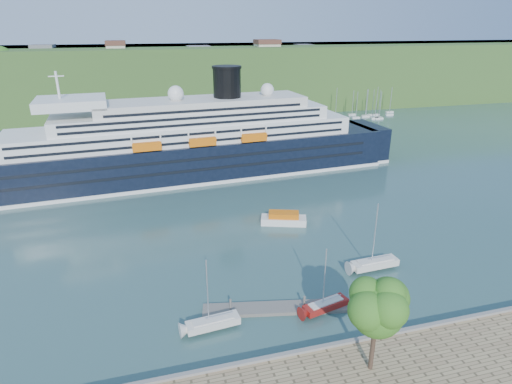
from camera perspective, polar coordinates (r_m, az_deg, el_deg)
name	(u,v)px	position (r m, az deg, el deg)	size (l,w,h in m)	color
ground	(310,357)	(47.22, 7.19, -20.96)	(400.00, 400.00, 0.00)	#2E514F
far_hillside	(173,78)	(178.53, -11.02, 14.72)	(400.00, 50.00, 24.00)	#395B24
quay_coping	(311,349)	(46.32, 7.36, -20.07)	(220.00, 0.50, 0.30)	slate
cruise_ship	(178,124)	(93.77, -10.38, 8.85)	(105.46, 15.36, 23.68)	black
promenade_tree	(376,322)	(42.29, 15.67, -16.39)	(6.44, 6.44, 10.66)	#28641A
floating_pontoon	(286,308)	(52.92, 3.99, -15.15)	(19.74, 2.41, 0.44)	slate
sailboat_white_near	(212,297)	(47.78, -5.90, -13.75)	(6.61, 1.84, 8.54)	silver
sailboat_red	(327,282)	(51.02, 9.49, -11.75)	(6.26, 1.74, 8.08)	maroon
sailboat_white_far	(378,239)	(60.22, 15.90, -6.04)	(7.39, 2.05, 9.55)	silver
tender_launch	(284,218)	(72.92, 3.71, -3.47)	(7.72, 2.64, 2.13)	orange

